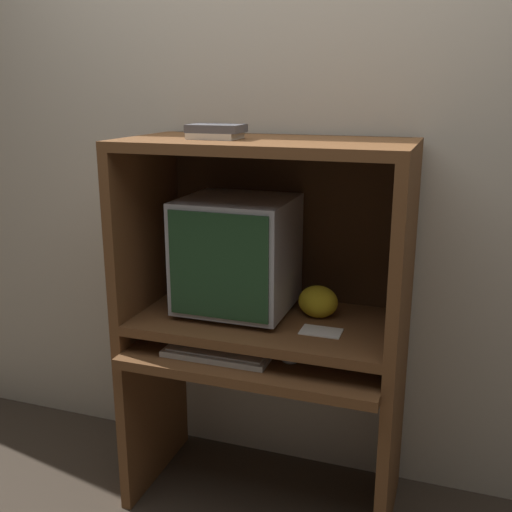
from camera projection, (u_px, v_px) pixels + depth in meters
name	position (u px, v px, depth m)	size (l,w,h in m)	color
wall_back	(291.00, 163.00, 2.36)	(6.00, 0.06, 2.60)	beige
desk_base	(261.00, 407.00, 2.27)	(1.01, 0.58, 0.66)	brown
desk_monitor_shelf	(265.00, 323.00, 2.22)	(1.01, 0.52, 0.10)	brown
hutch_upper	(269.00, 202.00, 2.13)	(1.01, 0.52, 0.65)	brown
crt_monitor	(237.00, 254.00, 2.22)	(0.40, 0.38, 0.43)	#B2B2B7
keyboard	(218.00, 352.00, 2.13)	(0.39, 0.17, 0.03)	beige
mouse	(290.00, 360.00, 2.07)	(0.06, 0.04, 0.03)	#B7B7B7
snack_bag	(318.00, 302.00, 2.20)	(0.15, 0.11, 0.12)	gold
book_stack	(216.00, 131.00, 2.05)	(0.19, 0.13, 0.05)	beige
paper_card	(321.00, 331.00, 2.07)	(0.14, 0.09, 0.00)	white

